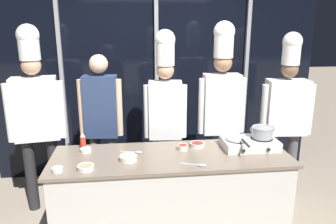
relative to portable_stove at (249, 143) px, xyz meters
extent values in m
cube|color=black|center=(-0.79, 1.48, 0.42)|extent=(4.35, 0.04, 2.70)
cube|color=gray|center=(-2.02, 1.43, 0.42)|extent=(0.05, 0.05, 2.70)
cube|color=gray|center=(-0.79, 1.43, 0.42)|extent=(0.05, 0.05, 2.70)
cube|color=gray|center=(0.44, 1.43, 0.42)|extent=(0.05, 0.05, 2.70)
cube|color=beige|center=(-0.79, -0.09, -0.50)|extent=(2.15, 0.70, 0.85)
cube|color=#756656|center=(-0.79, -0.09, -0.06)|extent=(2.22, 0.74, 0.03)
cube|color=silver|center=(0.00, 0.00, 0.00)|extent=(0.53, 0.34, 0.09)
cylinder|color=black|center=(-0.12, 0.00, 0.05)|extent=(0.21, 0.21, 0.01)
cylinder|color=black|center=(-0.12, -0.18, 0.00)|extent=(0.03, 0.01, 0.03)
cylinder|color=black|center=(0.12, 0.00, 0.05)|extent=(0.21, 0.21, 0.01)
cylinder|color=black|center=(0.12, -0.18, 0.00)|extent=(0.03, 0.01, 0.03)
cylinder|color=#ADAFB5|center=(-0.12, 0.00, 0.06)|extent=(0.23, 0.23, 0.01)
cone|color=#ADAFB5|center=(-0.12, 0.00, 0.08)|extent=(0.24, 0.24, 0.05)
cylinder|color=black|center=(-0.12, -0.21, 0.09)|extent=(0.02, 0.18, 0.02)
cylinder|color=#93969B|center=(0.12, 0.00, 0.11)|extent=(0.20, 0.20, 0.11)
torus|color=#93969B|center=(0.12, 0.00, 0.16)|extent=(0.20, 0.20, 0.01)
torus|color=#93969B|center=(0.01, 0.00, 0.14)|extent=(0.01, 0.05, 0.05)
torus|color=#93969B|center=(0.23, 0.00, 0.14)|extent=(0.01, 0.05, 0.05)
cylinder|color=red|center=(-1.62, 0.17, 0.01)|extent=(0.05, 0.05, 0.12)
cone|color=white|center=(-1.62, 0.17, 0.09)|extent=(0.05, 0.05, 0.04)
cylinder|color=silver|center=(-0.66, 0.02, -0.02)|extent=(0.10, 0.10, 0.05)
torus|color=silver|center=(-0.66, 0.02, 0.00)|extent=(0.10, 0.10, 0.01)
cylinder|color=#B22D1E|center=(-0.66, 0.02, -0.01)|extent=(0.08, 0.08, 0.03)
cylinder|color=silver|center=(-1.59, 0.08, -0.03)|extent=(0.10, 0.10, 0.03)
torus|color=silver|center=(-1.59, 0.08, -0.01)|extent=(0.11, 0.11, 0.01)
cylinder|color=silver|center=(-1.59, 0.08, -0.02)|extent=(0.09, 0.09, 0.02)
cylinder|color=silver|center=(-0.50, 0.09, -0.03)|extent=(0.14, 0.14, 0.04)
torus|color=silver|center=(-0.50, 0.09, -0.01)|extent=(0.14, 0.14, 0.01)
cylinder|color=red|center=(-0.50, 0.09, -0.02)|extent=(0.11, 0.11, 0.02)
cylinder|color=silver|center=(-1.77, -0.33, -0.03)|extent=(0.09, 0.09, 0.04)
torus|color=silver|center=(-1.77, -0.33, -0.01)|extent=(0.09, 0.09, 0.01)
cylinder|color=silver|center=(-1.77, -0.33, -0.02)|extent=(0.08, 0.08, 0.02)
cylinder|color=silver|center=(-1.19, -0.17, -0.03)|extent=(0.16, 0.16, 0.04)
torus|color=silver|center=(-1.19, -0.17, 0.00)|extent=(0.16, 0.16, 0.01)
cylinder|color=#E0C689|center=(-1.19, -0.17, -0.01)|extent=(0.13, 0.13, 0.02)
cylinder|color=silver|center=(-1.54, -0.32, -0.03)|extent=(0.14, 0.14, 0.04)
torus|color=silver|center=(-1.54, -0.32, -0.01)|extent=(0.14, 0.14, 0.01)
cylinder|color=#9E896B|center=(-1.54, -0.32, -0.02)|extent=(0.12, 0.12, 0.02)
cube|color=#B2B5BA|center=(-0.66, -0.32, -0.04)|extent=(0.15, 0.07, 0.01)
ellipsoid|color=#B2B5BA|center=(-0.56, -0.36, -0.04)|extent=(0.08, 0.07, 0.02)
cube|color=#B2B5BA|center=(-1.19, 0.02, -0.04)|extent=(0.14, 0.05, 0.01)
ellipsoid|color=#B2B5BA|center=(-1.09, 0.00, -0.04)|extent=(0.08, 0.06, 0.02)
cylinder|color=#232326|center=(-2.04, 0.66, -0.51)|extent=(0.12, 0.12, 0.84)
cylinder|color=#232326|center=(-2.29, 0.62, -0.51)|extent=(0.12, 0.12, 0.84)
cube|color=white|center=(-2.17, 0.64, 0.25)|extent=(0.49, 0.31, 0.68)
cylinder|color=white|center=(-1.91, 0.64, 0.23)|extent=(0.09, 0.09, 0.63)
cylinder|color=white|center=(-2.41, 0.56, 0.23)|extent=(0.09, 0.09, 0.63)
sphere|color=tan|center=(-2.17, 0.64, 0.72)|extent=(0.20, 0.20, 0.20)
cylinder|color=white|center=(-2.17, 0.64, 0.90)|extent=(0.21, 0.21, 0.25)
sphere|color=white|center=(-2.17, 0.64, 1.02)|extent=(0.23, 0.23, 0.23)
cylinder|color=#4C4C51|center=(-1.38, 0.63, -0.51)|extent=(0.09, 0.09, 0.84)
cylinder|color=#4C4C51|center=(-1.58, 0.65, -0.51)|extent=(0.09, 0.09, 0.84)
cube|color=navy|center=(-1.48, 0.64, 0.26)|extent=(0.38, 0.22, 0.68)
cylinder|color=beige|center=(-1.28, 0.59, 0.25)|extent=(0.07, 0.07, 0.63)
cylinder|color=beige|center=(-1.68, 0.63, 0.25)|extent=(0.07, 0.07, 0.63)
sphere|color=beige|center=(-1.48, 0.64, 0.72)|extent=(0.20, 0.20, 0.20)
cylinder|color=#4C4C51|center=(-0.67, 0.60, -0.53)|extent=(0.09, 0.09, 0.81)
cylinder|color=#4C4C51|center=(-0.87, 0.61, -0.53)|extent=(0.09, 0.09, 0.81)
cube|color=white|center=(-0.77, 0.60, 0.20)|extent=(0.38, 0.22, 0.65)
cylinder|color=white|center=(-0.57, 0.56, 0.19)|extent=(0.07, 0.07, 0.60)
cylinder|color=white|center=(-0.97, 0.60, 0.19)|extent=(0.07, 0.07, 0.60)
sphere|color=tan|center=(-0.77, 0.60, 0.65)|extent=(0.19, 0.19, 0.19)
cylinder|color=white|center=(-0.77, 0.60, 0.84)|extent=(0.20, 0.20, 0.27)
sphere|color=white|center=(-0.77, 0.60, 0.97)|extent=(0.22, 0.22, 0.22)
cylinder|color=#2D3856|center=(-0.02, 0.59, -0.51)|extent=(0.11, 0.11, 0.84)
cylinder|color=#2D3856|center=(-0.24, 0.60, -0.51)|extent=(0.11, 0.11, 0.84)
cube|color=white|center=(-0.13, 0.60, 0.25)|extent=(0.41, 0.22, 0.68)
cylinder|color=white|center=(0.10, 0.56, 0.24)|extent=(0.08, 0.08, 0.63)
cylinder|color=white|center=(-0.36, 0.57, 0.24)|extent=(0.08, 0.08, 0.63)
sphere|color=#A87A5B|center=(-0.13, 0.60, 0.72)|extent=(0.20, 0.20, 0.20)
cylinder|color=white|center=(-0.13, 0.60, 0.91)|extent=(0.21, 0.21, 0.28)
sphere|color=white|center=(-0.13, 0.60, 1.05)|extent=(0.23, 0.23, 0.23)
cylinder|color=#4C4C51|center=(0.79, 0.60, -0.53)|extent=(0.12, 0.12, 0.80)
cylinder|color=#4C4C51|center=(0.53, 0.62, -0.53)|extent=(0.12, 0.12, 0.80)
cube|color=white|center=(0.66, 0.61, 0.19)|extent=(0.49, 0.28, 0.65)
cylinder|color=white|center=(0.92, 0.55, 0.17)|extent=(0.09, 0.09, 0.59)
cylinder|color=white|center=(0.39, 0.60, 0.17)|extent=(0.09, 0.09, 0.59)
sphere|color=brown|center=(0.66, 0.61, 0.63)|extent=(0.19, 0.19, 0.19)
cylinder|color=white|center=(0.66, 0.61, 0.81)|extent=(0.20, 0.20, 0.26)
sphere|color=white|center=(0.66, 0.61, 0.94)|extent=(0.22, 0.22, 0.22)
camera|label=1|loc=(-1.16, -2.91, 1.15)|focal=35.00mm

